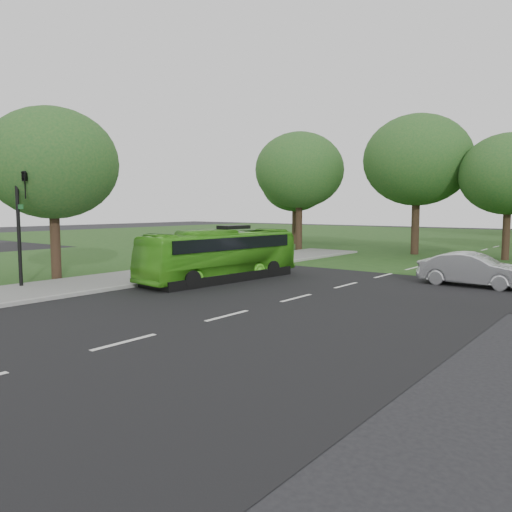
# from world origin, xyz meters

# --- Properties ---
(ground) EXTENTS (160.00, 160.00, 0.00)m
(ground) POSITION_xyz_m (0.00, 0.00, 0.00)
(ground) COLOR black
(ground) RESTS_ON ground
(street_surfaces) EXTENTS (120.00, 120.00, 0.15)m
(street_surfaces) POSITION_xyz_m (-0.38, 22.75, 0.03)
(street_surfaces) COLOR black
(street_surfaces) RESTS_ON ground
(tree_park_a) EXTENTS (7.16, 7.16, 9.52)m
(tree_park_a) POSITION_xyz_m (-11.93, 24.36, 6.46)
(tree_park_a) COLOR black
(tree_park_a) RESTS_ON ground
(tree_park_b) EXTENTS (7.81, 7.81, 10.24)m
(tree_park_b) POSITION_xyz_m (-3.07, 26.51, 6.90)
(tree_park_b) COLOR black
(tree_park_b) RESTS_ON ground
(tree_park_c) EXTENTS (6.26, 6.26, 8.31)m
(tree_park_c) POSITION_xyz_m (3.14, 26.24, 5.64)
(tree_park_c) COLOR black
(tree_park_c) RESTS_ON ground
(tree_park_f) EXTENTS (6.38, 6.38, 8.51)m
(tree_park_f) POSITION_xyz_m (-16.00, 29.85, 5.79)
(tree_park_f) COLOR black
(tree_park_f) RESTS_ON ground
(tree_side_near) EXTENTS (6.13, 6.13, 8.14)m
(tree_side_near) POSITION_xyz_m (-11.73, 2.94, 5.53)
(tree_side_near) COLOR black
(tree_side_near) RESTS_ON ground
(bus) EXTENTS (2.81, 8.88, 2.43)m
(bus) POSITION_xyz_m (-5.50, 7.77, 1.22)
(bus) COLOR #4AB020
(bus) RESTS_ON ground
(sedan) EXTENTS (4.52, 1.61, 1.48)m
(sedan) POSITION_xyz_m (4.47, 13.32, 0.74)
(sedan) COLOR silver
(sedan) RESTS_ON ground
(traffic_light) EXTENTS (0.89, 0.27, 5.47)m
(traffic_light) POSITION_xyz_m (-10.33, 0.59, 3.21)
(traffic_light) COLOR black
(traffic_light) RESTS_ON ground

